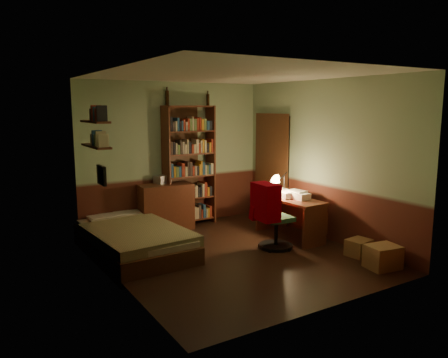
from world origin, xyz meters
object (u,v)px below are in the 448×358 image
dresser (166,207)px  desk (289,218)px  mini_stereo (162,179)px  bookshelf (189,166)px  office_chair (276,218)px  cardboard_box_b (359,247)px  cardboard_box_a (383,257)px  desk_lamp (284,177)px  bed (133,230)px

dresser → desk: (1.55, -1.52, -0.07)m
mini_stereo → bookshelf: 0.55m
mini_stereo → desk: mini_stereo is taller
bookshelf → office_chair: bearing=-80.5°
cardboard_box_b → bookshelf: bearing=115.0°
mini_stereo → office_chair: mini_stereo is taller
cardboard_box_a → cardboard_box_b: size_ratio=1.23×
office_chair → bookshelf: bearing=108.6°
desk → cardboard_box_a: (0.16, -1.76, -0.18)m
mini_stereo → bookshelf: bearing=-22.8°
bookshelf → office_chair: bookshelf is taller
dresser → office_chair: (1.02, -1.84, 0.06)m
bookshelf → office_chair: (0.51, -1.93, -0.62)m
dresser → desk_lamp: 2.15m
office_chair → cardboard_box_a: (0.69, -1.44, -0.31)m
desk → cardboard_box_a: desk is taller
bookshelf → office_chair: size_ratio=2.34×
mini_stereo → desk_lamp: 2.16m
dresser → mini_stereo: mini_stereo is taller
desk_lamp → dresser: bearing=131.8°
desk_lamp → cardboard_box_a: desk_lamp is taller
desk → desk_lamp: size_ratio=1.86×
cardboard_box_b → cardboard_box_a: bearing=-103.4°
office_chair → mini_stereo: bearing=121.3°
desk_lamp → bed: bearing=160.8°
mini_stereo → bed: bearing=-152.1°
bookshelf → desk: (1.04, -1.61, -0.76)m
mini_stereo → cardboard_box_a: 3.88m
mini_stereo → desk_lamp: bearing=-62.7°
dresser → cardboard_box_b: dresser is taller
bookshelf → cardboard_box_b: (1.33, -2.84, -0.97)m
cardboard_box_a → dresser: bearing=117.6°
bed → dresser: size_ratio=2.38×
dresser → office_chair: bearing=-56.6°
cardboard_box_a → cardboard_box_b: 0.54m
dresser → office_chair: office_chair is taller
desk → cardboard_box_b: 1.29m
dresser → cardboard_box_b: bearing=-51.9°
office_chair → cardboard_box_a: bearing=-60.4°
dresser → cardboard_box_a: bearing=-58.1°
bed → dresser: dresser is taller
desk_lamp → bookshelf: bearing=118.6°
mini_stereo → cardboard_box_b: 3.51m
dresser → office_chair: 2.11m
bed → bookshelf: 1.85m
desk_lamp → office_chair: (-0.52, -0.46, -0.54)m
bookshelf → cardboard_box_a: size_ratio=5.18×
bookshelf → mini_stereo: bearing=170.2°
office_chair → cardboard_box_b: office_chair is taller
bookshelf → cardboard_box_a: bearing=-75.7°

